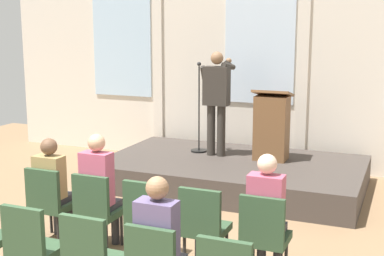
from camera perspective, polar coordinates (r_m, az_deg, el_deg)
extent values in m
cube|color=silver|center=(9.93, 7.25, 6.68)|extent=(10.68, 0.10, 3.75)
cube|color=silver|center=(10.95, -7.50, 9.67)|extent=(1.30, 0.04, 2.39)
cube|color=silver|center=(10.60, -3.65, 7.01)|extent=(0.20, 0.08, 3.75)
cube|color=silver|center=(9.85, 7.23, 9.55)|extent=(1.30, 0.04, 2.39)
cube|color=silver|center=(9.70, 11.75, 6.44)|extent=(0.20, 0.08, 3.75)
cube|color=#3F3833|center=(8.79, 4.39, -4.82)|extent=(4.12, 2.42, 0.43)
cylinder|color=#332D28|center=(8.99, 2.05, -0.22)|extent=(0.14, 0.14, 0.86)
cylinder|color=#332D28|center=(8.93, 3.13, -0.31)|extent=(0.14, 0.14, 0.86)
cube|color=#332D28|center=(8.84, 2.63, 4.51)|extent=(0.42, 0.22, 0.64)
cube|color=navy|center=(8.94, 2.89, 5.07)|extent=(0.06, 0.01, 0.39)
sphere|color=#8C6647|center=(8.81, 2.68, 7.47)|extent=(0.21, 0.21, 0.21)
cylinder|color=#332D28|center=(8.99, 1.37, 5.27)|extent=(0.09, 0.28, 0.45)
cylinder|color=#332D28|center=(8.88, 3.90, 6.61)|extent=(0.15, 0.36, 0.15)
cylinder|color=#332D28|center=(9.02, 3.92, 6.80)|extent=(0.11, 0.34, 0.15)
sphere|color=#8C6647|center=(9.29, 3.94, 7.17)|extent=(0.10, 0.10, 0.10)
cylinder|color=black|center=(9.31, 0.74, -2.43)|extent=(0.28, 0.28, 0.03)
cylinder|color=black|center=(9.16, 0.75, 2.07)|extent=(0.02, 0.02, 1.45)
sphere|color=#262626|center=(9.08, 0.76, 6.85)|extent=(0.07, 0.07, 0.07)
cube|color=brown|center=(8.76, 8.49, 0.01)|extent=(0.52, 0.40, 1.05)
cube|color=brown|center=(8.69, 8.62, 3.69)|extent=(0.60, 0.48, 0.14)
cylinder|color=black|center=(6.88, -12.38, -9.73)|extent=(0.04, 0.04, 0.40)
cylinder|color=black|center=(7.08, -14.81, -9.23)|extent=(0.04, 0.04, 0.40)
cylinder|color=black|center=(6.63, -14.08, -10.63)|extent=(0.04, 0.04, 0.40)
cylinder|color=black|center=(6.84, -16.55, -10.08)|extent=(0.04, 0.04, 0.40)
cube|color=#2D472D|center=(6.77, -14.56, -8.01)|extent=(0.46, 0.44, 0.08)
cube|color=#2D472D|center=(6.55, -15.67, -6.24)|extent=(0.46, 0.06, 0.46)
cylinder|color=#2D2D33|center=(7.03, -14.18, -9.18)|extent=(0.10, 0.10, 0.44)
cylinder|color=#2D2D33|center=(6.93, -12.96, -9.42)|extent=(0.10, 0.10, 0.44)
cube|color=#2D2D33|center=(6.80, -14.28, -7.39)|extent=(0.34, 0.36, 0.12)
cube|color=#997F4C|center=(6.63, -14.97, -5.05)|extent=(0.36, 0.20, 0.51)
sphere|color=brown|center=(6.55, -15.02, -1.92)|extent=(0.20, 0.20, 0.20)
cylinder|color=black|center=(6.55, -7.53, -10.66)|extent=(0.04, 0.04, 0.40)
cylinder|color=black|center=(6.72, -10.23, -10.15)|extent=(0.04, 0.04, 0.40)
cylinder|color=black|center=(6.28, -9.10, -11.68)|extent=(0.04, 0.04, 0.40)
cylinder|color=black|center=(6.46, -11.88, -11.11)|extent=(0.04, 0.04, 0.40)
cube|color=#2D472D|center=(6.41, -9.76, -8.90)|extent=(0.46, 0.44, 0.08)
cube|color=#2D472D|center=(6.18, -10.78, -7.07)|extent=(0.46, 0.06, 0.46)
cylinder|color=#2D2D33|center=(6.68, -9.53, -10.09)|extent=(0.10, 0.10, 0.44)
cylinder|color=#2D2D33|center=(6.59, -8.18, -10.34)|extent=(0.10, 0.10, 0.44)
cube|color=#2D2D33|center=(6.44, -9.49, -8.23)|extent=(0.34, 0.36, 0.12)
cube|color=#B24C66|center=(6.24, -10.13, -5.34)|extent=(0.36, 0.20, 0.62)
sphere|color=tan|center=(6.16, -10.16, -1.55)|extent=(0.20, 0.20, 0.20)
cylinder|color=black|center=(6.26, -2.15, -11.60)|extent=(0.04, 0.04, 0.40)
cylinder|color=black|center=(6.41, -5.14, -11.09)|extent=(0.04, 0.04, 0.40)
cylinder|color=black|center=(5.98, -3.54, -12.74)|extent=(0.04, 0.04, 0.40)
cylinder|color=black|center=(6.13, -6.64, -12.17)|extent=(0.04, 0.04, 0.40)
cube|color=#2D472D|center=(6.10, -4.40, -9.81)|extent=(0.46, 0.44, 0.08)
cube|color=#2D472D|center=(5.85, -5.29, -7.94)|extent=(0.46, 0.06, 0.46)
cylinder|color=black|center=(6.04, 3.71, -12.50)|extent=(0.04, 0.04, 0.40)
cylinder|color=black|center=(6.15, 0.47, -12.02)|extent=(0.04, 0.04, 0.40)
cylinder|color=black|center=(5.86, -0.81, -13.22)|extent=(0.04, 0.04, 0.40)
cube|color=#2D472D|center=(5.85, 1.50, -10.71)|extent=(0.46, 0.44, 0.08)
cube|color=#2D472D|center=(5.59, 0.81, -8.81)|extent=(0.46, 0.06, 0.46)
cylinder|color=black|center=(5.88, 10.01, -13.33)|extent=(0.04, 0.04, 0.40)
cylinder|color=black|center=(5.96, 6.54, -12.89)|extent=(0.04, 0.04, 0.40)
cube|color=#2D472D|center=(5.67, 7.89, -11.56)|extent=(0.46, 0.44, 0.08)
cube|color=#2D472D|center=(5.40, 7.45, -9.64)|extent=(0.46, 0.06, 0.46)
cylinder|color=#2D2D33|center=(5.94, 7.43, -12.79)|extent=(0.10, 0.10, 0.44)
cylinder|color=#2D2D33|center=(5.90, 9.16, -13.01)|extent=(0.10, 0.10, 0.44)
cube|color=#2D2D33|center=(5.70, 8.07, -10.79)|extent=(0.34, 0.36, 0.12)
cube|color=#B24C66|center=(5.48, 7.87, -7.85)|extent=(0.36, 0.20, 0.57)
sphere|color=beige|center=(5.39, 8.03, -3.81)|extent=(0.20, 0.20, 0.20)
cube|color=#2D472D|center=(5.55, -16.15, -12.39)|extent=(0.46, 0.44, 0.08)
cube|color=#2D472D|center=(5.32, -17.59, -10.40)|extent=(0.46, 0.06, 0.46)
cube|color=#2D472D|center=(4.94, -11.55, -11.78)|extent=(0.46, 0.06, 0.46)
cube|color=#2D472D|center=(4.63, -4.54, -13.20)|extent=(0.46, 0.06, 0.46)
cube|color=#594C72|center=(4.69, -3.78, -11.06)|extent=(0.36, 0.20, 0.57)
sphere|color=#8C6647|center=(4.57, -3.73, -6.39)|extent=(0.20, 0.20, 0.20)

